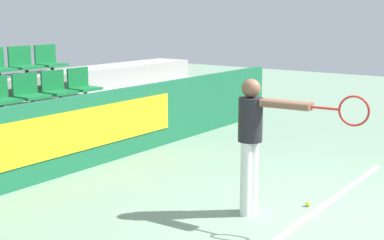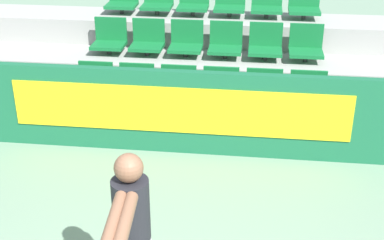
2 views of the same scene
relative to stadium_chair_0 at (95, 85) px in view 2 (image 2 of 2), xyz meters
name	(u,v)px [view 2 (image 2 of 2)]	position (x,y,z in m)	size (l,w,h in m)	color
barrier_wall	(193,113)	(1.48, -0.66, -0.05)	(10.93, 0.14, 1.13)	#19603D
bleacher_tier_front	(198,120)	(1.49, -0.12, -0.41)	(10.53, 0.91, 0.40)	#9E9E99
bleacher_tier_middle	(205,83)	(1.49, 0.79, -0.22)	(10.53, 0.91, 0.80)	#9E9E99
bleacher_tier_back	(210,52)	(1.49, 1.70, -0.02)	(10.53, 0.91, 1.19)	#9E9E99
stadium_chair_0	(95,85)	(0.00, 0.00, 0.00)	(0.49, 0.43, 0.52)	#333333
stadium_chair_1	(136,87)	(0.60, 0.00, 0.00)	(0.49, 0.43, 0.52)	#333333
stadium_chair_2	(178,89)	(1.19, 0.00, 0.00)	(0.49, 0.43, 0.52)	#333333
stadium_chair_3	(220,91)	(1.79, 0.00, 0.00)	(0.49, 0.43, 0.52)	#333333
stadium_chair_4	(264,93)	(2.38, 0.00, 0.00)	(0.49, 0.43, 0.52)	#333333
stadium_chair_5	(308,95)	(2.98, 0.00, 0.00)	(0.49, 0.43, 0.52)	#333333
stadium_chair_6	(110,39)	(0.00, 0.91, 0.40)	(0.49, 0.43, 0.52)	#333333
stadium_chair_7	(148,40)	(0.60, 0.91, 0.40)	(0.49, 0.43, 0.52)	#333333
stadium_chair_8	(186,42)	(1.19, 0.91, 0.40)	(0.49, 0.43, 0.52)	#333333
stadium_chair_9	(225,43)	(1.79, 0.91, 0.40)	(0.49, 0.43, 0.52)	#333333
stadium_chair_10	(265,45)	(2.38, 0.91, 0.40)	(0.49, 0.43, 0.52)	#333333
stadium_chair_11	(306,46)	(2.98, 0.91, 0.40)	(0.49, 0.43, 0.52)	#333333
stadium_chair_12	(122,0)	(0.00, 1.82, 0.80)	(0.49, 0.43, 0.52)	#333333
stadium_chair_13	(158,1)	(0.60, 1.82, 0.80)	(0.49, 0.43, 0.52)	#333333
stadium_chair_14	(193,2)	(1.19, 1.82, 0.80)	(0.49, 0.43, 0.52)	#333333
stadium_chair_15	(230,3)	(1.79, 1.82, 0.80)	(0.49, 0.43, 0.52)	#333333
stadium_chair_16	(267,4)	(2.38, 1.82, 0.80)	(0.49, 0.43, 0.52)	#333333
stadium_chair_17	(304,5)	(2.98, 1.82, 0.80)	(0.49, 0.43, 0.52)	#333333
tennis_player	(131,233)	(1.39, -3.69, 0.36)	(0.28, 1.46, 1.59)	silver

